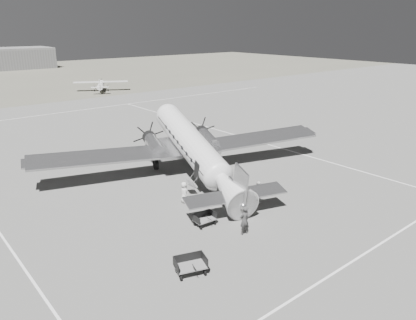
% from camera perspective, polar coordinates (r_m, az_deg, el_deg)
% --- Properties ---
extents(ground, '(260.00, 260.00, 0.00)m').
position_cam_1_polar(ground, '(36.02, 2.84, -3.31)').
color(ground, slate).
rests_on(ground, ground).
extents(taxi_line_near, '(60.00, 0.15, 0.01)m').
position_cam_1_polar(taxi_line_near, '(28.33, 22.60, -11.14)').
color(taxi_line_near, silver).
rests_on(taxi_line_near, ground).
extents(taxi_line_right, '(0.15, 80.00, 0.01)m').
position_cam_1_polar(taxi_line_right, '(44.55, 14.35, 0.42)').
color(taxi_line_right, silver).
rests_on(taxi_line_right, ground).
extents(taxi_line_horizon, '(90.00, 0.15, 0.01)m').
position_cam_1_polar(taxi_line_horizon, '(69.80, -19.93, 6.29)').
color(taxi_line_horizon, silver).
rests_on(taxi_line_horizon, ground).
extents(dc3_airliner, '(33.20, 27.27, 5.47)m').
position_cam_1_polar(dc3_airliner, '(36.53, -2.00, 1.56)').
color(dc3_airliner, '#A5A5A8').
rests_on(dc3_airliner, ground).
extents(light_plane_right, '(14.37, 13.49, 2.36)m').
position_cam_1_polar(light_plane_right, '(90.41, -14.82, 10.05)').
color(light_plane_right, silver).
rests_on(light_plane_right, ground).
extents(baggage_cart_near, '(1.63, 1.19, 0.90)m').
position_cam_1_polar(baggage_cart_near, '(28.56, -0.47, -8.35)').
color(baggage_cart_near, slate).
rests_on(baggage_cart_near, ground).
extents(baggage_cart_far, '(2.16, 1.82, 1.04)m').
position_cam_1_polar(baggage_cart_far, '(23.44, -2.48, -14.64)').
color(baggage_cart_far, slate).
rests_on(baggage_cart_far, ground).
extents(ground_crew, '(0.76, 0.52, 2.01)m').
position_cam_1_polar(ground_crew, '(27.30, 5.14, -8.45)').
color(ground_crew, '#323232').
rests_on(ground_crew, ground).
extents(ramp_agent, '(0.94, 1.04, 1.75)m').
position_cam_1_polar(ramp_agent, '(32.26, 7.12, -4.42)').
color(ramp_agent, silver).
rests_on(ramp_agent, ground).
extents(passenger, '(0.78, 0.96, 1.70)m').
position_cam_1_polar(passenger, '(31.99, -3.38, -4.55)').
color(passenger, silver).
rests_on(passenger, ground).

